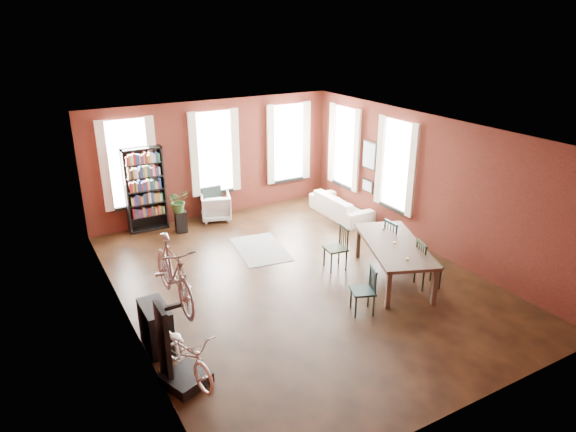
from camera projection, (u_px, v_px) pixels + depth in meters
room at (293, 175)px, 10.80m from camera, size 9.00×9.04×3.22m
dining_table at (393, 261)px, 10.85m from camera, size 1.93×2.65×0.82m
dining_chair_a at (363, 291)px, 9.60m from camera, size 0.55×0.55×0.92m
dining_chair_b at (336, 248)px, 11.28m from camera, size 0.51×0.51×0.98m
dining_chair_c at (429, 264)px, 10.53m from camera, size 0.58×0.58×1.01m
dining_chair_d at (397, 242)px, 11.52m from camera, size 0.49×0.49×1.04m
bookshelf at (145, 190)px, 13.13m from camera, size 1.00×0.32×2.20m
white_armchair at (216, 206)px, 14.06m from camera, size 0.97×0.93×0.80m
cream_sofa at (341, 202)px, 14.28m from camera, size 0.61×2.08×0.81m
striped_rug at (260, 249)px, 12.36m from camera, size 1.34×1.89×0.01m
bike_trainer at (186, 379)px, 7.83m from camera, size 0.78×0.78×0.18m
bike_wall_rack at (164, 344)px, 7.71m from camera, size 0.16×0.60×1.30m
console_table at (156, 327)px, 8.59m from camera, size 0.40×0.80×0.80m
plant_stand at (181, 221)px, 13.28m from camera, size 0.31×0.31×0.57m
plant_by_sofa at (316, 202)px, 15.12m from camera, size 0.52×0.67×0.26m
plant_small at (399, 242)px, 12.55m from camera, size 0.49×0.53×0.17m
bicycle_floor at (184, 332)px, 7.50m from camera, size 0.67×0.89×1.54m
bicycle_hung at (172, 252)px, 7.29m from camera, size 0.47×1.00×1.66m
plant_on_stand at (178, 203)px, 13.06m from camera, size 0.67×0.71×0.47m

